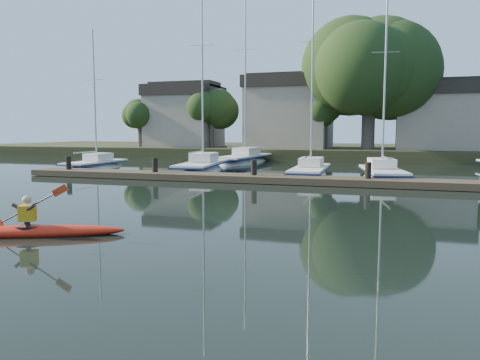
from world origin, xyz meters
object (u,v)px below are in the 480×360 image
(sailboat_1, at_px, (202,175))
(sailboat_5, at_px, (244,165))
(sailboat_0, at_px, (96,171))
(sailboat_3, at_px, (382,182))
(kayak, at_px, (33,229))
(sailboat_2, at_px, (310,179))
(dock, at_px, (309,180))

(sailboat_1, bearing_deg, sailboat_5, 81.36)
(sailboat_0, relative_size, sailboat_1, 0.77)
(sailboat_0, distance_m, sailboat_3, 20.05)
(kayak, relative_size, sailboat_5, 0.28)
(kayak, height_order, sailboat_2, sailboat_2)
(sailboat_0, bearing_deg, sailboat_2, -2.42)
(sailboat_1, xyz_separation_m, sailboat_5, (0.22, 8.83, -0.01))
(sailboat_2, bearing_deg, kayak, -105.52)
(sailboat_3, bearing_deg, sailboat_0, 167.08)
(kayak, height_order, sailboat_0, sailboat_0)
(sailboat_0, relative_size, sailboat_2, 0.80)
(sailboat_1, xyz_separation_m, sailboat_3, (11.74, -1.21, 0.01))
(kayak, relative_size, sailboat_3, 0.37)
(sailboat_0, bearing_deg, kayak, -59.20)
(dock, xyz_separation_m, sailboat_5, (-7.87, 13.82, -0.41))
(dock, bearing_deg, sailboat_0, 163.92)
(kayak, distance_m, sailboat_3, 20.08)
(kayak, bearing_deg, sailboat_1, 75.98)
(kayak, relative_size, sailboat_2, 0.33)
(dock, bearing_deg, sailboat_3, 45.96)
(sailboat_0, height_order, sailboat_1, sailboat_1)
(sailboat_1, height_order, sailboat_5, sailboat_5)
(kayak, relative_size, sailboat_0, 0.41)
(sailboat_2, xyz_separation_m, sailboat_5, (-7.28, 9.74, -0.03))
(dock, distance_m, sailboat_5, 15.91)
(kayak, bearing_deg, sailboat_5, 72.69)
(dock, xyz_separation_m, sailboat_3, (3.65, 3.77, -0.39))
(sailboat_5, bearing_deg, sailboat_1, -86.09)
(sailboat_1, bearing_deg, sailboat_0, 174.61)
(sailboat_0, bearing_deg, sailboat_5, 46.84)
(kayak, distance_m, sailboat_5, 28.33)
(dock, bearing_deg, kayak, -109.08)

